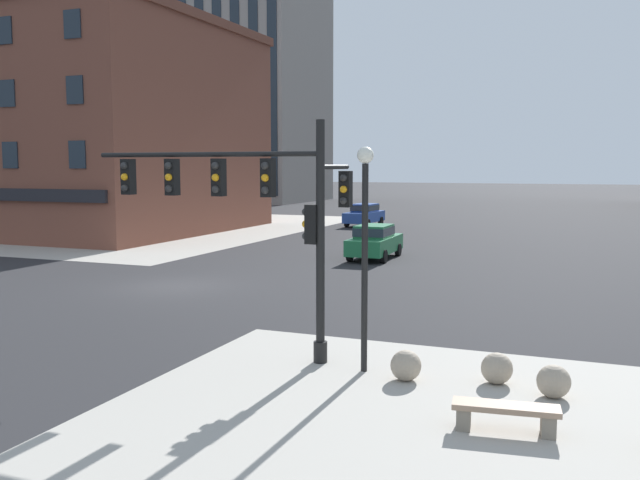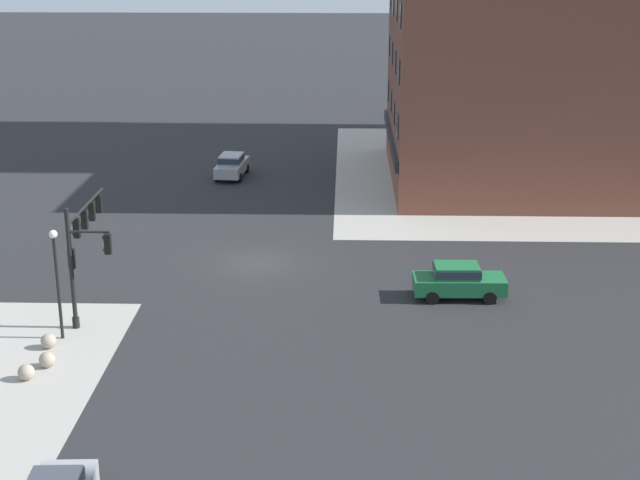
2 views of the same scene
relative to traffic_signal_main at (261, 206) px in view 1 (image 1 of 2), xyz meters
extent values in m
plane|color=#262628|center=(-7.27, 7.16, -3.61)|extent=(320.00, 320.00, 0.00)
cube|color=#A8A399|center=(-27.27, 27.16, -3.61)|extent=(32.00, 32.00, 0.02)
cylinder|color=black|center=(1.58, -0.17, -3.36)|extent=(0.32, 0.32, 0.50)
cylinder|color=black|center=(1.58, -0.17, -0.82)|extent=(0.20, 0.20, 5.58)
cylinder|color=black|center=(-1.44, -0.17, 1.21)|extent=(6.04, 0.12, 0.12)
cylinder|color=black|center=(1.58, 0.73, 0.91)|extent=(0.11, 1.80, 0.11)
cube|color=black|center=(0.27, -0.17, 0.66)|extent=(0.28, 0.28, 0.90)
sphere|color=#282828|center=(0.27, -0.33, 0.94)|extent=(0.18, 0.18, 0.18)
sphere|color=orange|center=(0.27, -0.33, 0.66)|extent=(0.18, 0.18, 0.18)
sphere|color=#282828|center=(0.27, -0.33, 0.38)|extent=(0.18, 0.18, 0.18)
cube|color=black|center=(-1.05, -0.17, 0.66)|extent=(0.28, 0.28, 0.90)
sphere|color=#282828|center=(-1.05, -0.33, 0.94)|extent=(0.18, 0.18, 0.18)
sphere|color=orange|center=(-1.05, -0.33, 0.66)|extent=(0.18, 0.18, 0.18)
sphere|color=#282828|center=(-1.05, -0.33, 0.38)|extent=(0.18, 0.18, 0.18)
cube|color=black|center=(-2.36, -0.17, 0.66)|extent=(0.28, 0.28, 0.90)
sphere|color=#282828|center=(-2.36, -0.33, 0.94)|extent=(0.18, 0.18, 0.18)
sphere|color=orange|center=(-2.36, -0.33, 0.66)|extent=(0.18, 0.18, 0.18)
sphere|color=#282828|center=(-2.36, -0.33, 0.38)|extent=(0.18, 0.18, 0.18)
cube|color=black|center=(-3.67, -0.17, 0.66)|extent=(0.28, 0.28, 0.90)
sphere|color=#282828|center=(-3.67, -0.33, 0.94)|extent=(0.18, 0.18, 0.18)
sphere|color=orange|center=(-3.67, -0.33, 0.66)|extent=(0.18, 0.18, 0.18)
sphere|color=#282828|center=(-3.67, -0.33, 0.38)|extent=(0.18, 0.18, 0.18)
cube|color=black|center=(1.38, -0.17, -0.39)|extent=(0.28, 0.28, 0.90)
sphere|color=#282828|center=(1.22, -0.17, -0.11)|extent=(0.18, 0.18, 0.18)
sphere|color=orange|center=(1.22, -0.17, -0.39)|extent=(0.18, 0.18, 0.18)
sphere|color=#282828|center=(1.22, -0.17, -0.67)|extent=(0.18, 0.18, 0.18)
cube|color=black|center=(1.58, 1.53, 0.36)|extent=(0.28, 0.28, 0.90)
sphere|color=#282828|center=(1.58, 1.37, 0.64)|extent=(0.18, 0.18, 0.18)
sphere|color=orange|center=(1.58, 1.37, 0.36)|extent=(0.18, 0.18, 0.18)
sphere|color=#282828|center=(1.58, 1.37, 0.08)|extent=(0.18, 0.18, 0.18)
sphere|color=gray|center=(3.76, -0.74, -3.28)|extent=(0.66, 0.66, 0.66)
sphere|color=gray|center=(5.59, -0.24, -3.28)|extent=(0.66, 0.66, 0.66)
sphere|color=gray|center=(6.74, -0.72, -3.28)|extent=(0.66, 0.66, 0.66)
cube|color=#9E7F66|center=(6.07, -2.87, -3.17)|extent=(1.85, 0.70, 0.10)
cube|color=gray|center=(5.37, -2.96, -3.41)|extent=(0.29, 0.43, 0.39)
cube|color=gray|center=(6.76, -2.78, -3.41)|extent=(0.29, 0.43, 0.39)
cylinder|color=black|center=(2.73, -0.45, -1.31)|extent=(0.14, 0.14, 4.60)
sphere|color=white|center=(2.73, -0.45, 1.17)|extent=(0.36, 0.36, 0.36)
cube|color=#23479E|center=(-8.70, 34.66, -2.91)|extent=(2.05, 4.51, 0.76)
cube|color=#23479E|center=(-8.69, 34.81, -2.23)|extent=(1.63, 2.21, 0.60)
cube|color=#232D38|center=(-8.69, 34.81, -2.23)|extent=(1.67, 2.30, 0.40)
cylinder|color=black|center=(-7.96, 33.25, -3.29)|extent=(0.26, 0.65, 0.64)
cylinder|color=black|center=(-9.63, 33.36, -3.29)|extent=(0.26, 0.65, 0.64)
cylinder|color=black|center=(-7.78, 35.97, -3.29)|extent=(0.26, 0.65, 0.64)
cylinder|color=black|center=(-9.45, 36.08, -3.29)|extent=(0.26, 0.65, 0.64)
cube|color=#1E6B3D|center=(-2.52, 17.38, -2.91)|extent=(1.84, 4.43, 0.76)
cube|color=#1E6B3D|center=(-2.52, 17.23, -2.23)|extent=(1.54, 2.14, 0.60)
cube|color=#232D38|center=(-2.52, 17.23, -2.23)|extent=(1.57, 2.23, 0.40)
cylinder|color=black|center=(-3.38, 18.72, -3.29)|extent=(0.23, 0.64, 0.64)
cylinder|color=black|center=(-1.71, 18.75, -3.29)|extent=(0.23, 0.64, 0.64)
cylinder|color=black|center=(-3.33, 16.00, -3.29)|extent=(0.23, 0.64, 0.64)
cylinder|color=black|center=(-1.66, 16.03, -3.29)|extent=(0.23, 0.64, 0.64)
cube|color=brown|center=(-25.79, 24.69, 3.26)|extent=(19.05, 19.06, 13.73)
cube|color=brown|center=(-25.79, 24.69, 10.42)|extent=(19.43, 19.44, 0.60)
cube|color=#1E2833|center=(-23.41, 15.12, 1.54)|extent=(1.10, 0.08, 1.50)
cube|color=#1E2833|center=(-18.65, 15.12, 1.54)|extent=(1.10, 0.08, 1.50)
cube|color=#1E2833|center=(-23.41, 15.12, 4.97)|extent=(1.10, 0.08, 1.50)
cube|color=#1E2833|center=(-18.65, 15.12, 4.97)|extent=(1.10, 0.08, 1.50)
cube|color=#1E2833|center=(-23.41, 15.12, 8.41)|extent=(1.10, 0.08, 1.50)
cube|color=#1E2833|center=(-18.65, 15.12, 8.41)|extent=(1.10, 0.08, 1.50)
camera|label=1|loc=(7.29, -14.54, 0.94)|focal=38.37mm
camera|label=2|loc=(39.96, 11.82, 13.32)|focal=52.71mm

